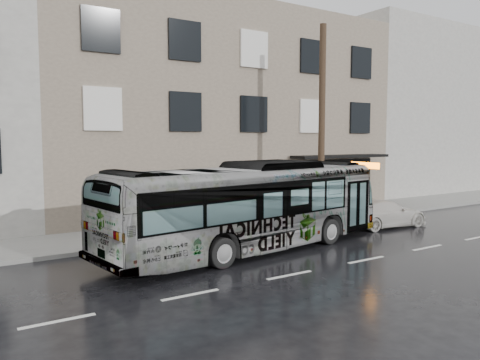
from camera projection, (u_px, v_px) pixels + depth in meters
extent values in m
plane|color=black|center=(243.00, 257.00, 15.66)|extent=(120.00, 120.00, 0.00)
cube|color=gray|center=(179.00, 231.00, 19.76)|extent=(90.00, 3.60, 0.15)
cube|color=gray|center=(198.00, 114.00, 28.52)|extent=(20.00, 12.00, 11.00)
cube|color=#B8B6AD|center=(402.00, 114.00, 38.71)|extent=(18.00, 12.00, 12.00)
cylinder|color=#402F20|center=(322.00, 124.00, 21.52)|extent=(0.30, 0.30, 9.00)
cylinder|color=slate|center=(338.00, 193.00, 22.40)|extent=(0.06, 0.06, 2.40)
imported|color=#B2B2B2|center=(250.00, 207.00, 16.44)|extent=(11.53, 4.16, 3.14)
imported|color=silver|center=(383.00, 213.00, 21.04)|extent=(4.38, 2.11, 1.23)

